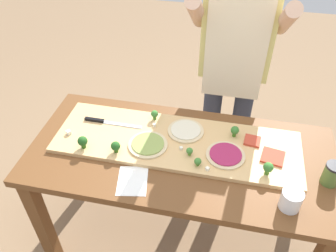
{
  "coord_description": "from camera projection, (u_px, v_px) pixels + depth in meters",
  "views": [
    {
      "loc": [
        0.19,
        -1.22,
        2.02
      ],
      "look_at": [
        -0.09,
        0.1,
        0.86
      ],
      "focal_mm": 36.67,
      "sensor_mm": 36.0,
      "label": 1
    }
  ],
  "objects": [
    {
      "name": "recipe_note",
      "position": [
        133.0,
        181.0,
        1.6
      ],
      "size": [
        0.17,
        0.2,
        0.0
      ],
      "primitive_type": "cube",
      "rotation": [
        0.0,
        0.0,
        0.19
      ],
      "color": "white",
      "rests_on": "prep_table"
    },
    {
      "name": "broccoli_floret_center_left",
      "position": [
        116.0,
        146.0,
        1.69
      ],
      "size": [
        0.05,
        0.05,
        0.06
      ],
      "color": "#2C5915",
      "rests_on": "cutting_board"
    },
    {
      "name": "pizza_whole_cheese_artichoke",
      "position": [
        186.0,
        131.0,
        1.82
      ],
      "size": [
        0.19,
        0.19,
        0.02
      ],
      "color": "beige",
      "rests_on": "cutting_board"
    },
    {
      "name": "broccoli_floret_back_left",
      "position": [
        155.0,
        114.0,
        1.88
      ],
      "size": [
        0.04,
        0.04,
        0.06
      ],
      "color": "#3F7220",
      "rests_on": "cutting_board"
    },
    {
      "name": "broccoli_floret_front_left",
      "position": [
        268.0,
        168.0,
        1.58
      ],
      "size": [
        0.05,
        0.05,
        0.07
      ],
      "color": "#3F7220",
      "rests_on": "cutting_board"
    },
    {
      "name": "cheese_crumble_b",
      "position": [
        69.0,
        132.0,
        1.81
      ],
      "size": [
        0.03,
        0.03,
        0.02
      ],
      "primitive_type": "cube",
      "rotation": [
        0.0,
        0.0,
        0.88
      ],
      "color": "white",
      "rests_on": "cutting_board"
    },
    {
      "name": "cook_center",
      "position": [
        234.0,
        58.0,
        2.03
      ],
      "size": [
        0.54,
        0.39,
        1.67
      ],
      "color": "#333847",
      "rests_on": "ground"
    },
    {
      "name": "pizza_whole_beet_magenta",
      "position": [
        226.0,
        155.0,
        1.68
      ],
      "size": [
        0.19,
        0.19,
        0.02
      ],
      "color": "beige",
      "rests_on": "cutting_board"
    },
    {
      "name": "broccoli_floret_back_right",
      "position": [
        235.0,
        131.0,
        1.77
      ],
      "size": [
        0.04,
        0.04,
        0.06
      ],
      "color": "#3F7220",
      "rests_on": "cutting_board"
    },
    {
      "name": "prep_table",
      "position": [
        180.0,
        168.0,
        1.81
      ],
      "size": [
        1.55,
        0.72,
        0.78
      ],
      "color": "brown",
      "rests_on": "ground"
    },
    {
      "name": "cheese_crumble_c",
      "position": [
        181.0,
        148.0,
        1.72
      ],
      "size": [
        0.02,
        0.02,
        0.01
      ],
      "primitive_type": "cube",
      "rotation": [
        0.0,
        0.0,
        0.43
      ],
      "color": "white",
      "rests_on": "cutting_board"
    },
    {
      "name": "broccoli_floret_back_mid",
      "position": [
        190.0,
        151.0,
        1.68
      ],
      "size": [
        0.03,
        0.03,
        0.04
      ],
      "color": "#487A23",
      "rests_on": "cutting_board"
    },
    {
      "name": "cutting_board",
      "position": [
        177.0,
        142.0,
        1.78
      ],
      "size": [
        1.26,
        0.4,
        0.02
      ],
      "primitive_type": "cube",
      "color": "tan",
      "rests_on": "prep_table"
    },
    {
      "name": "cheese_crumble_d",
      "position": [
        207.0,
        169.0,
        1.61
      ],
      "size": [
        0.02,
        0.02,
        0.02
      ],
      "primitive_type": "cube",
      "rotation": [
        0.0,
        0.0,
        0.88
      ],
      "color": "white",
      "rests_on": "cutting_board"
    },
    {
      "name": "pizza_slice_near_left",
      "position": [
        252.0,
        141.0,
        1.76
      ],
      "size": [
        0.09,
        0.09,
        0.01
      ],
      "primitive_type": "cube",
      "rotation": [
        0.0,
        0.0,
        -0.1
      ],
      "color": "#BC3D28",
      "rests_on": "cutting_board"
    },
    {
      "name": "pizza_whole_pesto_green",
      "position": [
        148.0,
        144.0,
        1.74
      ],
      "size": [
        0.2,
        0.2,
        0.02
      ],
      "color": "beige",
      "rests_on": "cutting_board"
    },
    {
      "name": "ground_plane",
      "position": [
        178.0,
        236.0,
        2.25
      ],
      "size": [
        8.0,
        8.0,
        0.0
      ],
      "primitive_type": "plane",
      "color": "#896B4C"
    },
    {
      "name": "broccoli_floret_front_mid",
      "position": [
        83.0,
        141.0,
        1.71
      ],
      "size": [
        0.05,
        0.05,
        0.07
      ],
      "color": "#2C5915",
      "rests_on": "cutting_board"
    },
    {
      "name": "sauce_jar",
      "position": [
        332.0,
        174.0,
        1.55
      ],
      "size": [
        0.08,
        0.08,
        0.11
      ],
      "color": "#517033",
      "rests_on": "prep_table"
    },
    {
      "name": "pizza_slice_near_right",
      "position": [
        273.0,
        157.0,
        1.68
      ],
      "size": [
        0.13,
        0.13,
        0.01
      ],
      "primitive_type": "cube",
      "rotation": [
        0.0,
        0.0,
        -0.18
      ],
      "color": "#BC3D28",
      "rests_on": "cutting_board"
    },
    {
      "name": "chefs_knife",
      "position": [
        105.0,
        122.0,
        1.88
      ],
      "size": [
        0.33,
        0.02,
        0.02
      ],
      "color": "#B7BABF",
      "rests_on": "cutting_board"
    },
    {
      "name": "flour_cup",
      "position": [
        291.0,
        201.0,
        1.46
      ],
      "size": [
        0.09,
        0.09,
        0.09
      ],
      "color": "white",
      "rests_on": "prep_table"
    },
    {
      "name": "broccoli_floret_front_right",
      "position": [
        198.0,
        162.0,
        1.63
      ],
      "size": [
        0.03,
        0.03,
        0.04
      ],
      "color": "#487A23",
      "rests_on": "cutting_board"
    },
    {
      "name": "cheese_crumble_a",
      "position": [
        154.0,
        125.0,
        1.85
      ],
      "size": [
        0.02,
        0.02,
        0.02
      ],
      "primitive_type": "cube",
      "rotation": [
        0.0,
        0.0,
        0.03
      ],
      "color": "silver",
      "rests_on": "cutting_board"
    }
  ]
}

